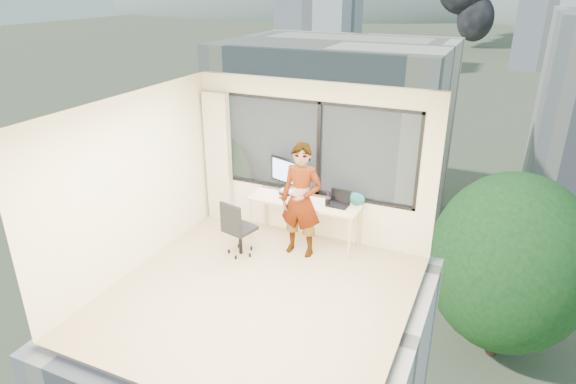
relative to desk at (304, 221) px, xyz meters
The scene contains 23 objects.
floor 1.70m from the desk, 90.00° to the right, with size 4.00×4.00×0.01m, color #D3B289.
ceiling 2.78m from the desk, 90.00° to the right, with size 4.00×4.00×0.01m, color white.
wall_front 3.78m from the desk, 90.00° to the right, with size 4.00×0.01×2.60m, color #F7EBBF.
wall_left 2.76m from the desk, 140.31° to the right, with size 0.01×4.00×2.60m, color #F7EBBF.
wall_right 2.76m from the desk, 39.69° to the right, with size 0.01×4.00×2.60m, color #F7EBBF.
window_wall 1.20m from the desk, 81.63° to the left, with size 3.30×0.16×1.55m, color black, non-canonical shape.
curtain 1.90m from the desk, behind, with size 0.45×0.14×2.30m, color beige.
desk is the anchor object (origin of this frame).
chair 1.10m from the desk, 134.88° to the right, with size 0.48×0.48×0.94m, color black, non-canonical shape.
person 0.64m from the desk, 76.73° to the right, with size 0.66×0.43×1.80m, color #2D2D33.
monitor 0.80m from the desk, 162.09° to the left, with size 0.62×0.13×0.62m, color black, non-canonical shape.
game_console 0.56m from the desk, 148.15° to the left, with size 0.29×0.25×0.07m, color white.
laptop 0.73m from the desk, ahead, with size 0.33×0.35×0.21m, color black, non-canonical shape.
cellphone 0.53m from the desk, 166.97° to the right, with size 0.11×0.05×0.01m, color black.
pen_cup 0.58m from the desk, ahead, with size 0.08×0.08×0.10m, color black.
handbag 0.95m from the desk, 12.03° to the left, with size 0.27×0.14×0.21m, color #0C4844.
exterior_ground 119.21m from the desk, 90.00° to the left, with size 400.00×400.00×0.04m, color #515B3D.
near_bldg_a 30.64m from the desk, 107.62° to the left, with size 16.00×12.00×14.00m, color beige.
far_tower_a 99.69m from the desk, 110.55° to the left, with size 14.00×14.00×28.00m, color silver.
far_tower_d 160.05m from the desk, 112.02° to the left, with size 16.00×14.00×22.00m, color silver.
hill_a 340.51m from the desk, 110.65° to the left, with size 288.00×216.00×90.00m, color slate.
tree_a 27.88m from the desk, 128.19° to the left, with size 7.00×7.00×8.00m, color #184A1C, non-canonical shape.
tree_b 19.51m from the desk, 76.24° to the left, with size 7.60×7.60×9.00m, color #184A1C, non-canonical shape.
Camera 1 is at (2.73, -5.09, 4.01)m, focal length 31.01 mm.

